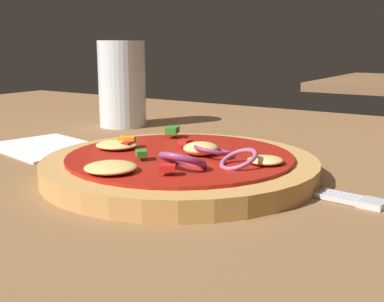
# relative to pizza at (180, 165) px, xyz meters

# --- Properties ---
(dining_table) EXTENTS (1.46, 1.00, 0.03)m
(dining_table) POSITION_rel_pizza_xyz_m (-0.04, -0.01, -0.02)
(dining_table) COLOR brown
(dining_table) RESTS_ON ground
(pizza) EXTENTS (0.25, 0.25, 0.04)m
(pizza) POSITION_rel_pizza_xyz_m (0.00, 0.00, 0.00)
(pizza) COLOR tan
(pizza) RESTS_ON dining_table
(beer_glass) EXTENTS (0.07, 0.07, 0.12)m
(beer_glass) POSITION_rel_pizza_xyz_m (-0.23, 0.19, 0.04)
(beer_glass) COLOR silver
(beer_glass) RESTS_ON dining_table
(napkin) EXTENTS (0.14, 0.12, 0.00)m
(napkin) POSITION_rel_pizza_xyz_m (-0.20, 0.02, -0.01)
(napkin) COLOR white
(napkin) RESTS_ON dining_table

